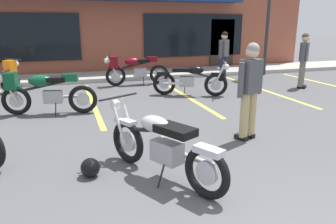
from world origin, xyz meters
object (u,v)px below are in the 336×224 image
(motorcycle_black_cruiser, at_px, (44,91))
(person_near_building, at_px, (250,86))
(motorcycle_foreground_classic, at_px, (162,145))
(person_in_black_shirt, at_px, (224,53))
(person_by_back_row, at_px, (304,57))
(motorcycle_orange_scrambler, at_px, (191,79))
(motorcycle_silver_naked, at_px, (134,69))
(helmet_on_pavement, at_px, (90,168))

(motorcycle_black_cruiser, relative_size, person_near_building, 1.25)
(motorcycle_foreground_classic, distance_m, person_near_building, 2.13)
(motorcycle_black_cruiser, distance_m, person_near_building, 4.45)
(motorcycle_black_cruiser, bearing_deg, motorcycle_foreground_classic, -66.83)
(motorcycle_foreground_classic, relative_size, person_in_black_shirt, 1.15)
(person_by_back_row, height_order, person_near_building, same)
(motorcycle_foreground_classic, relative_size, person_by_back_row, 1.15)
(motorcycle_orange_scrambler, bearing_deg, motorcycle_black_cruiser, -168.52)
(person_by_back_row, xyz_separation_m, person_near_building, (-4.02, -3.51, 0.00))
(motorcycle_foreground_classic, height_order, motorcycle_black_cruiser, same)
(person_by_back_row, bearing_deg, motorcycle_silver_naked, 156.88)
(motorcycle_black_cruiser, height_order, motorcycle_orange_scrambler, same)
(motorcycle_foreground_classic, bearing_deg, motorcycle_silver_naked, 81.05)
(motorcycle_foreground_classic, distance_m, motorcycle_black_cruiser, 4.06)
(motorcycle_foreground_classic, xyz_separation_m, helmet_on_pavement, (-0.90, 0.31, -0.33))
(motorcycle_black_cruiser, relative_size, motorcycle_silver_naked, 0.99)
(motorcycle_silver_naked, relative_size, person_in_black_shirt, 1.26)
(motorcycle_silver_naked, relative_size, helmet_on_pavement, 8.10)
(person_by_back_row, relative_size, helmet_on_pavement, 6.44)
(motorcycle_orange_scrambler, height_order, person_in_black_shirt, person_in_black_shirt)
(person_in_black_shirt, height_order, person_by_back_row, same)
(motorcycle_orange_scrambler, bearing_deg, helmet_on_pavement, -126.39)
(motorcycle_orange_scrambler, height_order, helmet_on_pavement, motorcycle_orange_scrambler)
(person_in_black_shirt, distance_m, person_by_back_row, 2.60)
(person_by_back_row, height_order, helmet_on_pavement, person_by_back_row)
(motorcycle_orange_scrambler, relative_size, person_by_back_row, 1.17)
(motorcycle_foreground_classic, height_order, person_near_building, person_near_building)
(person_by_back_row, xyz_separation_m, helmet_on_pavement, (-6.77, -4.15, -0.82))
(motorcycle_foreground_classic, xyz_separation_m, motorcycle_orange_scrambler, (2.19, 4.50, 0.00))
(person_near_building, bearing_deg, motorcycle_silver_naked, 98.38)
(motorcycle_foreground_classic, relative_size, helmet_on_pavement, 7.40)
(person_by_back_row, distance_m, person_near_building, 5.34)
(motorcycle_black_cruiser, relative_size, person_by_back_row, 1.25)
(motorcycle_silver_naked, height_order, motorcycle_orange_scrambler, same)
(motorcycle_black_cruiser, xyz_separation_m, helmet_on_pavement, (0.70, -3.42, -0.40))
(person_by_back_row, distance_m, helmet_on_pavement, 7.98)
(motorcycle_orange_scrambler, height_order, person_near_building, person_near_building)
(person_by_back_row, bearing_deg, person_in_black_shirt, 130.55)
(person_near_building, bearing_deg, person_by_back_row, 41.15)
(motorcycle_black_cruiser, bearing_deg, motorcycle_orange_scrambler, 11.48)
(person_near_building, bearing_deg, motorcycle_foreground_classic, -152.89)
(person_in_black_shirt, bearing_deg, person_by_back_row, -49.45)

